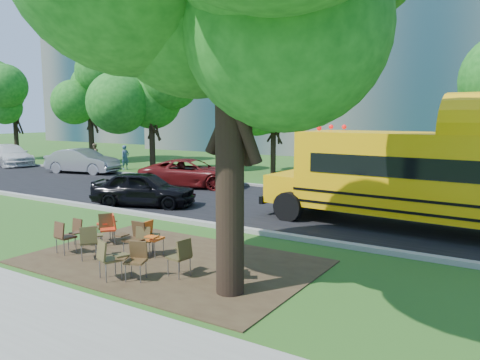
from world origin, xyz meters
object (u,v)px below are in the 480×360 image
Objects in this scene: chair_9 at (110,226)px; chair_2 at (90,239)px; chair_3 at (134,236)px; chair_7 at (224,255)px; bg_car_silver at (83,161)px; chair_8 at (106,224)px; chair_10 at (151,235)px; bg_car_white at (10,155)px; chair_4 at (108,256)px; black_car at (144,189)px; chair_1 at (81,229)px; chair_0 at (64,234)px; bg_car_red at (192,173)px; chair_11 at (146,237)px; chair_6 at (181,253)px; pedestrian_b at (95,154)px; chair_5 at (135,257)px; pedestrian_a at (125,157)px.

chair_2 is at bearing 156.16° from chair_9.
chair_3 is 2.74m from chair_7.
chair_7 is at bearing -133.86° from bg_car_silver.
chair_8 is (-1.70, 0.61, -0.03)m from chair_3.
chair_10 is (0.27, 0.30, -0.01)m from chair_3.
bg_car_white reaches higher than chair_7.
chair_2 is at bearing -50.17° from chair_10.
chair_2 is 1.69m from chair_4.
black_car is 19.45m from bg_car_white.
chair_1 is 23.81m from bg_car_white.
chair_7 is at bearing 13.67° from chair_0.
bg_car_red is at bearing -107.82° from bg_car_silver.
chair_11 is (1.59, -0.26, -0.04)m from chair_9.
chair_3 is (1.98, 0.01, 0.08)m from chair_1.
chair_6 is 0.17× the size of bg_car_red.
chair_6 is 1.90m from chair_11.
pedestrian_b is at bearing 160.28° from chair_4.
bg_car_silver reaches higher than chair_6.
bg_car_white is at bearing 172.47° from chair_4.
chair_4 is 1.06× the size of chair_5.
bg_car_red is at bearing 44.05° from chair_6.
chair_6 is 8.54m from black_car.
chair_5 is 0.98× the size of chair_9.
bg_car_red is at bearing 63.31° from chair_2.
chair_8 is at bearing -131.44° from pedestrian_a.
bg_car_silver is at bearing 1.38° from chair_9.
chair_11 is (-1.75, 0.72, -0.05)m from chair_6.
chair_3 is 0.18× the size of bg_car_white.
black_car is at bearing -49.49° from chair_3.
bg_car_white is at bearing -144.25° from chair_7.
chair_10 is (-2.47, 0.35, 0.03)m from chair_7.
chair_9 is at bearing -55.34° from chair_5.
chair_0 is 2.54m from chair_4.
black_car is at bearing -70.40° from chair_5.
chair_0 is at bearing -176.70° from chair_4.
chair_8 is 0.95× the size of chair_10.
chair_0 is at bearing 128.78° from chair_2.
chair_10 is at bearing -154.66° from black_car.
chair_4 is (0.72, -1.50, -0.01)m from chair_3.
chair_10 is (1.98, 1.06, 0.02)m from chair_0.
chair_5 is 20.21m from bg_car_silver.
black_car is 12.00m from bg_car_silver.
bg_car_silver is at bearing 41.69° from black_car.
chair_11 is (-2.59, 0.27, -0.04)m from chair_7.
black_car reaches higher than chair_10.
chair_6 is at bearing -162.70° from bg_car_red.
pedestrian_b is at bearing -38.18° from bg_car_white.
chair_3 is 1.08× the size of chair_5.
chair_11 is at bearing -151.04° from chair_9.
chair_11 is 19.87m from pedestrian_a.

